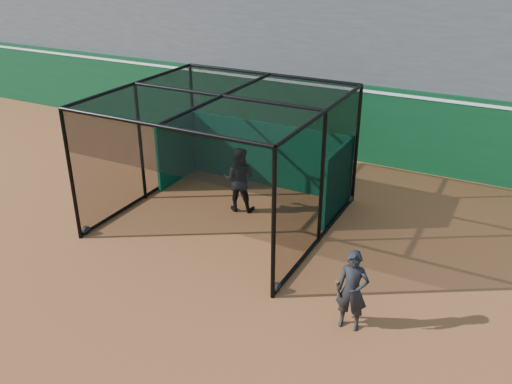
% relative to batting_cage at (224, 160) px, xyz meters
% --- Properties ---
extents(ground, '(120.00, 120.00, 0.00)m').
position_rel_batting_cage_xyz_m(ground, '(1.14, -2.88, -1.62)').
color(ground, brown).
rests_on(ground, ground).
extents(outfield_wall, '(50.00, 0.50, 2.50)m').
position_rel_batting_cage_xyz_m(outfield_wall, '(1.14, 5.62, -0.33)').
color(outfield_wall, '#0A371A').
rests_on(outfield_wall, ground).
extents(grandstand, '(50.00, 7.85, 8.95)m').
position_rel_batting_cage_xyz_m(grandstand, '(1.14, 9.39, 2.86)').
color(grandstand, '#4C4C4F').
rests_on(grandstand, ground).
extents(batting_cage, '(5.29, 5.15, 3.25)m').
position_rel_batting_cage_xyz_m(batting_cage, '(0.00, 0.00, 0.00)').
color(batting_cage, black).
rests_on(batting_cage, ground).
extents(batter, '(1.00, 0.87, 1.75)m').
position_rel_batting_cage_xyz_m(batter, '(0.07, 0.60, -0.75)').
color(batter, black).
rests_on(batter, ground).
extents(on_deck_player, '(0.63, 0.45, 1.61)m').
position_rel_batting_cage_xyz_m(on_deck_player, '(4.28, -2.69, -0.82)').
color(on_deck_player, black).
rests_on(on_deck_player, ground).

